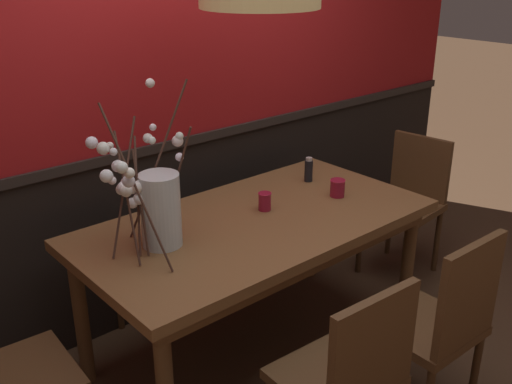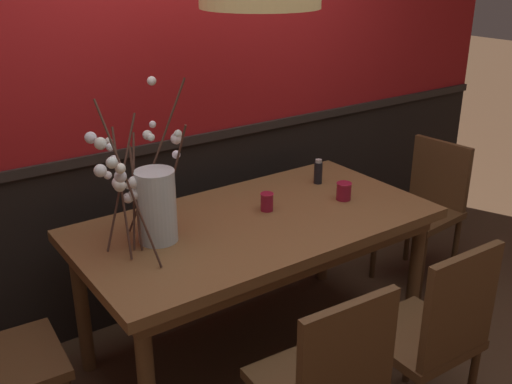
% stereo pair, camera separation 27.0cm
% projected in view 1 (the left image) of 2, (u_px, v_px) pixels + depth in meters
% --- Properties ---
extents(ground_plane, '(24.00, 24.00, 0.00)m').
position_uv_depth(ground_plane, '(256.00, 349.00, 3.21)').
color(ground_plane, '#4C3321').
extents(back_wall, '(4.94, 0.14, 2.66)m').
position_uv_depth(back_wall, '(169.00, 86.00, 3.21)').
color(back_wall, black).
rests_on(back_wall, ground).
extents(dining_table, '(1.77, 0.92, 0.78)m').
position_uv_depth(dining_table, '(256.00, 235.00, 2.95)').
color(dining_table, brown).
rests_on(dining_table, ground).
extents(chair_head_west_end, '(0.41, 0.45, 0.89)m').
position_uv_depth(chair_head_west_end, '(3.00, 374.00, 2.25)').
color(chair_head_west_end, brown).
rests_on(chair_head_west_end, ground).
extents(chair_near_side_right, '(0.44, 0.43, 0.94)m').
position_uv_depth(chair_near_side_right, '(440.00, 320.00, 2.56)').
color(chair_near_side_right, brown).
rests_on(chair_near_side_right, ground).
extents(chair_head_east_end, '(0.47, 0.46, 0.90)m').
position_uv_depth(chair_head_east_end, '(408.00, 197.00, 3.85)').
color(chair_head_east_end, brown).
rests_on(chair_head_east_end, ground).
extents(chair_far_side_right, '(0.48, 0.47, 0.96)m').
position_uv_depth(chair_far_side_right, '(192.00, 200.00, 3.77)').
color(chair_far_side_right, brown).
rests_on(chair_far_side_right, ground).
extents(chair_near_side_left, '(0.46, 0.42, 0.91)m').
position_uv_depth(chair_near_side_left, '(349.00, 374.00, 2.24)').
color(chair_near_side_left, brown).
rests_on(chair_near_side_left, ground).
extents(chair_far_side_left, '(0.43, 0.41, 0.94)m').
position_uv_depth(chair_far_side_left, '(121.00, 222.00, 3.48)').
color(chair_far_side_left, brown).
rests_on(chair_far_side_left, ground).
extents(vase_with_blossoms, '(0.46, 0.48, 0.72)m').
position_uv_depth(vase_with_blossoms, '(156.00, 206.00, 2.59)').
color(vase_with_blossoms, silver).
rests_on(vase_with_blossoms, dining_table).
extents(candle_holder_nearer_center, '(0.08, 0.08, 0.09)m').
position_uv_depth(candle_holder_nearer_center, '(337.00, 188.00, 3.17)').
color(candle_holder_nearer_center, maroon).
rests_on(candle_holder_nearer_center, dining_table).
extents(candle_holder_nearer_edge, '(0.07, 0.07, 0.09)m').
position_uv_depth(candle_holder_nearer_edge, '(265.00, 201.00, 3.00)').
color(candle_holder_nearer_edge, maroon).
rests_on(candle_holder_nearer_edge, dining_table).
extents(condiment_bottle, '(0.05, 0.05, 0.14)m').
position_uv_depth(condiment_bottle, '(309.00, 170.00, 3.38)').
color(condiment_bottle, black).
rests_on(condiment_bottle, dining_table).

